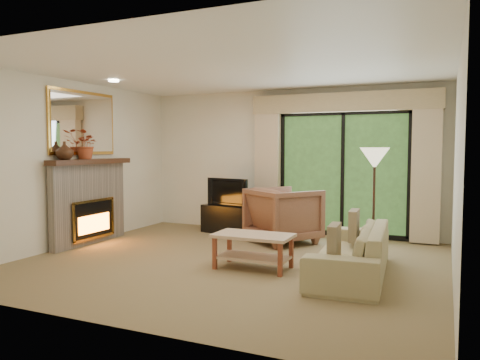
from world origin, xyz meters
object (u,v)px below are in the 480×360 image
at_px(coffee_table, 253,251).
at_px(media_console, 230,219).
at_px(sofa, 350,251).
at_px(armchair, 283,215).

bearing_deg(coffee_table, media_console, 121.40).
height_order(media_console, coffee_table, media_console).
distance_m(sofa, coffee_table, 1.22).
bearing_deg(coffee_table, sofa, 8.56).
xyz_separation_m(media_console, sofa, (2.54, -1.95, 0.05)).
distance_m(armchair, sofa, 2.06).
xyz_separation_m(armchair, sofa, (1.37, -1.53, -0.15)).
height_order(media_console, sofa, sofa).
xyz_separation_m(armchair, coffee_table, (0.17, -1.72, -0.23)).
bearing_deg(media_console, armchair, -9.28).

